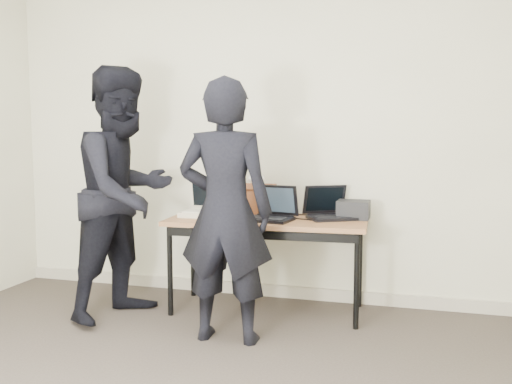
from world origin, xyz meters
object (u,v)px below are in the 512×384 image
at_px(equipment_box, 353,210).
at_px(laptop_beige, 205,209).
at_px(person_typist, 225,211).
at_px(laptop_center, 272,212).
at_px(laptop_right, 329,211).
at_px(person_observer, 125,193).
at_px(desk, 267,227).
at_px(leather_satchel, 253,198).

bearing_deg(equipment_box, laptop_beige, -172.48).
relative_size(equipment_box, person_typist, 0.14).
height_order(laptop_center, laptop_right, laptop_center).
bearing_deg(person_typist, person_observer, -20.46).
bearing_deg(desk, equipment_box, 13.69).
bearing_deg(laptop_right, leather_satchel, 144.32).
distance_m(leather_satchel, person_typist, 0.88).
bearing_deg(desk, laptop_center, -37.41).
distance_m(laptop_center, leather_satchel, 0.35).
xyz_separation_m(laptop_right, person_typist, (-0.56, -0.81, 0.09)).
bearing_deg(person_observer, laptop_center, -52.89).
bearing_deg(equipment_box, desk, -163.04).
xyz_separation_m(laptop_center, person_typist, (-0.16, -0.62, 0.09)).
relative_size(laptop_beige, person_typist, 0.20).
xyz_separation_m(laptop_beige, laptop_center, (0.56, -0.07, 0.00)).
bearing_deg(person_typist, laptop_beige, -62.71).
xyz_separation_m(leather_satchel, equipment_box, (0.81, -0.04, -0.06)).
height_order(laptop_right, equipment_box, laptop_right).
distance_m(desk, laptop_right, 0.49).
relative_size(laptop_beige, laptop_right, 0.76).
relative_size(leather_satchel, person_typist, 0.21).
distance_m(laptop_center, laptop_right, 0.45).
distance_m(laptop_beige, laptop_center, 0.57).
bearing_deg(desk, person_observer, -162.40).
bearing_deg(laptop_center, equipment_box, 29.53).
xyz_separation_m(desk, person_observer, (-0.99, -0.38, 0.27)).
relative_size(laptop_beige, laptop_center, 0.91).
bearing_deg(laptop_beige, desk, -6.32).
xyz_separation_m(desk, equipment_box, (0.63, 0.19, 0.13)).
height_order(desk, laptop_beige, laptop_beige).
distance_m(desk, person_observer, 1.09).
relative_size(laptop_right, person_typist, 0.26).
height_order(desk, person_typist, person_typist).
distance_m(laptop_center, equipment_box, 0.62).
bearing_deg(person_observer, laptop_beige, -29.91).
xyz_separation_m(laptop_right, leather_satchel, (-0.63, 0.06, 0.07)).
bearing_deg(leather_satchel, laptop_center, -49.70).
bearing_deg(laptop_beige, laptop_center, -9.08).
xyz_separation_m(laptop_right, person_observer, (-1.43, -0.54, 0.15)).
bearing_deg(person_typist, laptop_right, -127.42).
bearing_deg(equipment_box, laptop_right, -170.92).
distance_m(desk, leather_satchel, 0.35).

